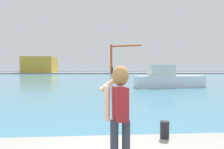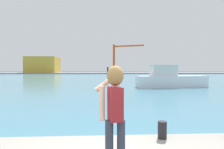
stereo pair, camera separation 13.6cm
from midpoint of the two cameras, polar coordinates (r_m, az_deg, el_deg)
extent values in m
plane|color=#334751|center=(53.16, -3.20, -0.71)|extent=(220.00, 220.00, 0.00)
cube|color=teal|center=(55.16, -3.20, -0.62)|extent=(140.00, 100.00, 0.02)
cube|color=gray|center=(95.13, -3.22, 0.44)|extent=(140.00, 20.00, 0.39)
cylinder|color=#2D3342|center=(3.64, 0.35, -18.93)|extent=(0.14, 0.14, 0.82)
cylinder|color=#2D3342|center=(3.66, 3.66, -18.84)|extent=(0.14, 0.14, 0.82)
cube|color=maroon|center=(3.46, 2.02, -8.14)|extent=(0.26, 0.37, 0.56)
sphere|color=#E0B293|center=(3.42, 2.03, -0.52)|extent=(0.22, 0.22, 0.22)
ellipsoid|color=olive|center=(3.40, 2.06, -0.36)|extent=(0.28, 0.26, 0.34)
cylinder|color=#E0B293|center=(3.45, -1.65, -8.01)|extent=(0.09, 0.09, 0.58)
cylinder|color=#E0B293|center=(3.62, 0.29, -1.66)|extent=(0.53, 0.18, 0.40)
cube|color=black|center=(3.73, -0.17, 1.05)|extent=(0.03, 0.07, 0.14)
cylinder|color=black|center=(5.26, 14.61, -14.76)|extent=(0.22, 0.22, 0.42)
cube|color=white|center=(24.63, 16.53, -1.91)|extent=(8.36, 2.80, 1.33)
cube|color=silver|center=(24.14, 14.38, 1.12)|extent=(3.01, 1.71, 1.27)
cube|color=gold|center=(100.09, -18.63, 2.58)|extent=(13.39, 13.89, 7.19)
cylinder|color=#D84C19|center=(89.54, 0.59, 4.44)|extent=(1.00, 1.00, 12.32)
cylinder|color=#D84C19|center=(87.81, 4.68, 8.00)|extent=(12.36, 6.22, 0.70)
camera|label=1|loc=(0.07, -89.58, 0.01)|focal=32.72mm
camera|label=2|loc=(0.07, 90.42, -0.01)|focal=32.72mm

